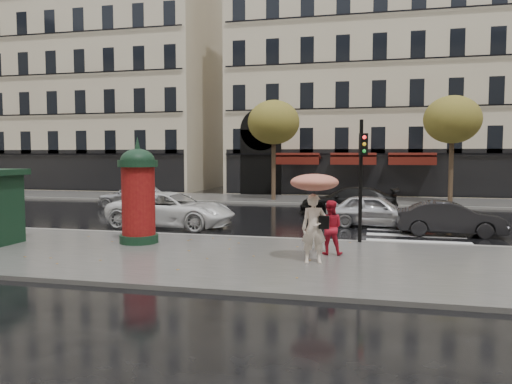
% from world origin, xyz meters
% --- Properties ---
extents(ground, '(160.00, 160.00, 0.00)m').
position_xyz_m(ground, '(0.00, 0.00, 0.00)').
color(ground, black).
rests_on(ground, ground).
extents(near_sidewalk, '(90.00, 7.00, 0.12)m').
position_xyz_m(near_sidewalk, '(0.00, -0.50, 0.06)').
color(near_sidewalk, '#474744').
rests_on(near_sidewalk, ground).
extents(far_sidewalk, '(90.00, 6.00, 0.12)m').
position_xyz_m(far_sidewalk, '(0.00, 19.00, 0.06)').
color(far_sidewalk, '#474744').
rests_on(far_sidewalk, ground).
extents(near_kerb, '(90.00, 0.25, 0.14)m').
position_xyz_m(near_kerb, '(0.00, 3.00, 0.07)').
color(near_kerb, slate).
rests_on(near_kerb, ground).
extents(far_kerb, '(90.00, 0.25, 0.14)m').
position_xyz_m(far_kerb, '(0.00, 16.00, 0.07)').
color(far_kerb, slate).
rests_on(far_kerb, ground).
extents(zebra_crossing, '(3.60, 11.75, 0.01)m').
position_xyz_m(zebra_crossing, '(6.00, 9.60, 0.01)').
color(zebra_crossing, silver).
rests_on(zebra_crossing, ground).
extents(bldg_far_corner, '(26.00, 14.00, 22.90)m').
position_xyz_m(bldg_far_corner, '(6.00, 30.00, 11.31)').
color(bldg_far_corner, '#B7A88C').
rests_on(bldg_far_corner, ground).
extents(bldg_far_left, '(24.00, 14.00, 22.90)m').
position_xyz_m(bldg_far_left, '(-22.00, 30.00, 11.31)').
color(bldg_far_left, '#B7A88C').
rests_on(bldg_far_left, ground).
extents(tree_far_left, '(3.40, 3.40, 6.64)m').
position_xyz_m(tree_far_left, '(-2.00, 18.00, 5.17)').
color(tree_far_left, '#38281C').
rests_on(tree_far_left, ground).
extents(tree_far_right, '(3.40, 3.40, 6.64)m').
position_xyz_m(tree_far_right, '(9.00, 18.00, 5.17)').
color(tree_far_right, '#38281C').
rests_on(tree_far_right, ground).
extents(woman_umbrella, '(1.31, 1.31, 2.51)m').
position_xyz_m(woman_umbrella, '(2.87, -0.82, 1.78)').
color(woman_umbrella, beige).
rests_on(woman_umbrella, near_sidewalk).
extents(woman_red, '(0.78, 0.61, 1.60)m').
position_xyz_m(woman_red, '(3.19, 0.46, 0.92)').
color(woman_red, red).
rests_on(woman_red, near_sidewalk).
extents(man_burgundy, '(0.98, 0.80, 1.72)m').
position_xyz_m(man_burgundy, '(-3.76, 1.72, 0.98)').
color(man_burgundy, '#51101E').
rests_on(man_burgundy, near_sidewalk).
extents(morris_column, '(1.32, 1.32, 3.55)m').
position_xyz_m(morris_column, '(-3.21, 0.99, 1.82)').
color(morris_column, black).
rests_on(morris_column, near_sidewalk).
extents(traffic_light, '(0.30, 0.40, 4.11)m').
position_xyz_m(traffic_light, '(4.03, 2.72, 2.61)').
color(traffic_light, black).
rests_on(traffic_light, near_sidewalk).
extents(car_silver, '(4.28, 2.17, 1.40)m').
position_xyz_m(car_silver, '(4.49, 7.37, 0.70)').
color(car_silver, silver).
rests_on(car_silver, ground).
extents(car_darkgrey, '(3.92, 1.39, 1.29)m').
position_xyz_m(car_darkgrey, '(7.28, 5.77, 0.64)').
color(car_darkgrey, black).
rests_on(car_darkgrey, ground).
extents(car_white, '(5.49, 2.77, 1.49)m').
position_xyz_m(car_white, '(-3.86, 5.34, 0.74)').
color(car_white, white).
rests_on(car_white, ground).
extents(car_black, '(5.03, 2.26, 1.43)m').
position_xyz_m(car_black, '(3.19, 11.46, 0.72)').
color(car_black, black).
rests_on(car_black, ground).
extents(car_far_silver, '(4.31, 1.96, 1.44)m').
position_xyz_m(car_far_silver, '(-8.99, 12.02, 0.72)').
color(car_far_silver, '#B4B5BA').
rests_on(car_far_silver, ground).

